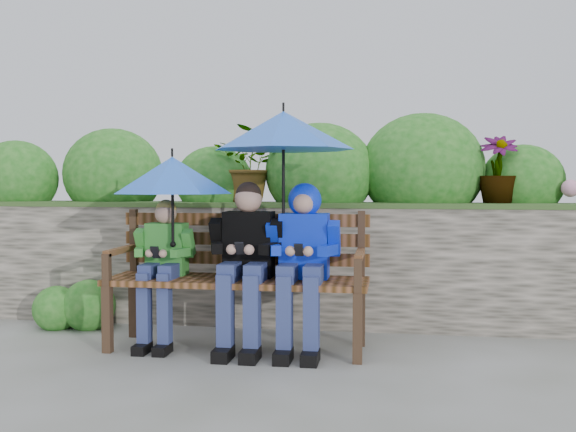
% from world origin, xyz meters
% --- Properties ---
extents(ground, '(60.00, 60.00, 0.00)m').
position_xyz_m(ground, '(0.00, 0.00, 0.00)').
color(ground, '#636456').
rests_on(ground, ground).
extents(garden_backdrop, '(8.00, 2.84, 1.82)m').
position_xyz_m(garden_backdrop, '(-0.01, 1.61, 0.60)').
color(garden_backdrop, '#48453B').
rests_on(garden_backdrop, ground).
extents(park_bench, '(1.88, 0.55, 0.99)m').
position_xyz_m(park_bench, '(-0.34, -0.02, 0.56)').
color(park_bench, '#3D2A1C').
rests_on(park_bench, ground).
extents(boy_left, '(0.43, 0.49, 1.07)m').
position_xyz_m(boy_left, '(-0.89, -0.10, 0.62)').
color(boy_left, '#2E8A28').
rests_on(boy_left, ground).
extents(boy_middle, '(0.53, 0.61, 1.20)m').
position_xyz_m(boy_middle, '(-0.27, -0.11, 0.68)').
color(boy_middle, black).
rests_on(boy_middle, ground).
extents(boy_right, '(0.52, 0.63, 1.19)m').
position_xyz_m(boy_right, '(0.14, -0.10, 0.72)').
color(boy_right, blue).
rests_on(boy_right, ground).
extents(umbrella_left, '(0.88, 0.88, 0.71)m').
position_xyz_m(umbrella_left, '(-0.80, -0.13, 1.25)').
color(umbrella_left, blue).
rests_on(umbrella_left, ground).
extents(umbrella_right, '(1.00, 1.00, 1.01)m').
position_xyz_m(umbrella_right, '(-0.01, -0.06, 1.56)').
color(umbrella_right, blue).
rests_on(umbrella_right, ground).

